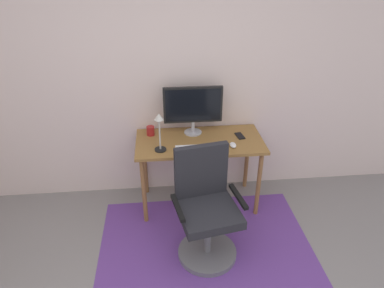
% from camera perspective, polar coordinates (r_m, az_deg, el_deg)
% --- Properties ---
extents(wall_back, '(6.00, 0.10, 2.60)m').
position_cam_1_polar(wall_back, '(3.55, -4.70, 10.87)').
color(wall_back, beige).
rests_on(wall_back, ground).
extents(area_rug, '(1.95, 1.41, 0.01)m').
position_cam_1_polar(area_rug, '(3.36, 2.27, -16.42)').
color(area_rug, '#643A8C').
rests_on(area_rug, ground).
extents(desk, '(1.26, 0.61, 0.77)m').
position_cam_1_polar(desk, '(3.47, 1.24, -0.70)').
color(desk, olive).
rests_on(desk, ground).
extents(monitor, '(0.59, 0.18, 0.50)m').
position_cam_1_polar(monitor, '(3.44, 0.16, 6.21)').
color(monitor, '#B2B2B7').
rests_on(monitor, desk).
extents(keyboard, '(0.43, 0.13, 0.02)m').
position_cam_1_polar(keyboard, '(3.26, 1.04, -0.75)').
color(keyboard, white).
rests_on(keyboard, desk).
extents(computer_mouse, '(0.06, 0.10, 0.03)m').
position_cam_1_polar(computer_mouse, '(3.33, 6.77, -0.16)').
color(computer_mouse, white).
rests_on(computer_mouse, desk).
extents(coffee_cup, '(0.08, 0.08, 0.09)m').
position_cam_1_polar(coffee_cup, '(3.53, -6.84, 2.18)').
color(coffee_cup, maroon).
rests_on(coffee_cup, desk).
extents(cell_phone, '(0.09, 0.15, 0.01)m').
position_cam_1_polar(cell_phone, '(3.53, 7.87, 1.34)').
color(cell_phone, black).
rests_on(cell_phone, desk).
extents(desk_lamp, '(0.11, 0.11, 0.38)m').
position_cam_1_polar(desk_lamp, '(3.15, -5.40, 2.81)').
color(desk_lamp, black).
rests_on(desk_lamp, desk).
extents(office_chair, '(0.62, 0.57, 1.02)m').
position_cam_1_polar(office_chair, '(3.04, 2.32, -11.32)').
color(office_chair, slate).
rests_on(office_chair, ground).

